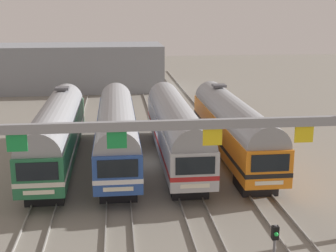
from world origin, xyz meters
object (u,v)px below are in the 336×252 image
commuter_train_green (56,130)px  commuter_train_orange (232,126)px  commuter_train_blue (117,129)px  catenary_gantry (165,149)px  commuter_train_stainless (175,127)px  yard_signal_mast (275,241)px

commuter_train_green → commuter_train_orange: size_ratio=1.00×
commuter_train_blue → commuter_train_orange: size_ratio=1.00×
commuter_train_green → catenary_gantry: catenary_gantry is taller
commuter_train_blue → commuter_train_orange: commuter_train_orange is taller
commuter_train_stainless → yard_signal_mast: size_ratio=7.25×
commuter_train_stainless → commuter_train_orange: commuter_train_orange is taller
catenary_gantry → commuter_train_green: bearing=116.0°
commuter_train_green → commuter_train_stainless: size_ratio=1.00×
commuter_train_green → commuter_train_blue: commuter_train_green is taller
commuter_train_green → commuter_train_stainless: commuter_train_green is taller
commuter_train_orange → yard_signal_mast: size_ratio=7.25×
commuter_train_orange → yard_signal_mast: bearing=-97.6°
catenary_gantry → yard_signal_mast: size_ratio=7.39×
catenary_gantry → yard_signal_mast: 6.27m
commuter_train_stainless → catenary_gantry: bearing=-99.2°
commuter_train_green → commuter_train_stainless: (8.77, -0.00, -0.00)m
commuter_train_orange → commuter_train_green: bearing=180.0°
commuter_train_orange → yard_signal_mast: 16.60m
commuter_train_blue → yard_signal_mast: size_ratio=7.25×
commuter_train_green → catenary_gantry: bearing=-64.0°
catenary_gantry → yard_signal_mast: (4.39, -2.93, -3.39)m
yard_signal_mast → commuter_train_orange: bearing=82.4°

